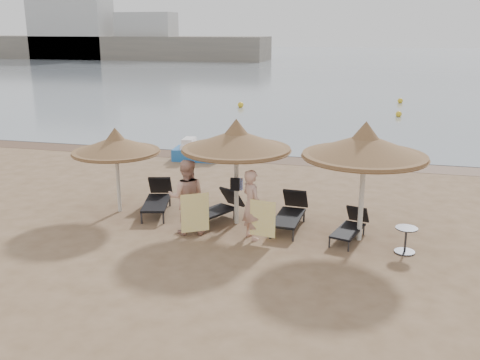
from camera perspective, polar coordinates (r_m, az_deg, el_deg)
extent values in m
plane|color=#8D6F53|center=(13.93, -1.31, -6.82)|extent=(160.00, 160.00, 0.00)
cube|color=slate|center=(92.60, 12.36, 12.22)|extent=(200.00, 140.00, 0.03)
cube|color=brown|center=(22.70, 5.05, 2.13)|extent=(200.00, 1.60, 0.01)
cube|color=slate|center=(102.61, -14.36, 13.53)|extent=(60.00, 10.00, 4.00)
cube|color=#ADACA9|center=(103.29, -17.59, 15.53)|extent=(14.00, 6.00, 12.00)
cube|color=#ADACA9|center=(97.71, -9.91, 14.86)|extent=(10.00, 5.00, 8.00)
cylinder|color=beige|center=(16.46, -12.87, -0.15)|extent=(0.11, 0.11, 1.89)
cone|color=brown|center=(16.19, -13.11, 3.74)|extent=(2.61, 2.61, 0.49)
cone|color=brown|center=(16.13, -13.18, 4.77)|extent=(0.63, 0.63, 0.40)
cylinder|color=brown|center=(16.24, -13.06, 2.93)|extent=(2.55, 2.55, 0.09)
cylinder|color=beige|center=(15.00, -0.39, -0.68)|extent=(0.13, 0.13, 2.21)
cone|color=brown|center=(14.67, -0.40, 4.32)|extent=(3.05, 3.05, 0.58)
cone|color=brown|center=(14.61, -0.40, 5.65)|extent=(0.74, 0.74, 0.47)
cylinder|color=brown|center=(14.73, -0.40, 3.28)|extent=(2.98, 2.98, 0.11)
cylinder|color=beige|center=(14.15, 12.83, -1.89)|extent=(0.13, 0.13, 2.31)
cone|color=brown|center=(13.80, 13.19, 3.64)|extent=(3.19, 3.19, 0.60)
cone|color=brown|center=(13.73, 13.28, 5.12)|extent=(0.77, 0.77, 0.49)
cylinder|color=brown|center=(13.86, 13.11, 2.49)|extent=(3.12, 3.12, 0.11)
cylinder|color=#303034|center=(15.51, -10.46, -4.07)|extent=(0.06, 0.06, 0.31)
cylinder|color=#303034|center=(15.41, -8.17, -4.09)|extent=(0.06, 0.06, 0.31)
cylinder|color=#303034|center=(16.96, -9.59, -2.27)|extent=(0.06, 0.06, 0.31)
cylinder|color=#303034|center=(16.88, -7.49, -2.28)|extent=(0.06, 0.06, 0.31)
cube|color=black|center=(16.18, -8.91, -2.44)|extent=(1.10, 1.79, 0.07)
cube|color=black|center=(17.02, -8.49, -0.54)|extent=(0.79, 0.63, 0.63)
cylinder|color=#303034|center=(14.98, -6.05, -4.65)|extent=(0.05, 0.05, 0.29)
cylinder|color=#303034|center=(14.58, -4.47, -5.19)|extent=(0.05, 0.05, 0.29)
cylinder|color=#303034|center=(15.95, -2.21, -3.27)|extent=(0.05, 0.05, 0.29)
cylinder|color=#303034|center=(15.57, -0.63, -3.74)|extent=(0.05, 0.05, 0.29)
cube|color=black|center=(15.23, -3.16, -3.51)|extent=(1.29, 1.70, 0.06)
cube|color=black|center=(15.79, -0.85, -1.82)|extent=(0.78, 0.69, 0.59)
cylinder|color=#303034|center=(14.22, 3.24, -5.70)|extent=(0.05, 0.05, 0.31)
cylinder|color=#303034|center=(14.10, 5.68, -5.95)|extent=(0.05, 0.05, 0.31)
cylinder|color=#303034|center=(15.62, 4.61, -3.71)|extent=(0.05, 0.05, 0.31)
cylinder|color=#303034|center=(15.51, 6.83, -3.92)|extent=(0.05, 0.05, 0.31)
cube|color=black|center=(14.84, 5.18, -4.02)|extent=(0.76, 1.68, 0.07)
cube|color=black|center=(15.65, 5.95, -1.96)|extent=(0.70, 0.50, 0.62)
cylinder|color=#303034|center=(13.84, 9.51, -6.64)|extent=(0.05, 0.05, 0.25)
cylinder|color=#303034|center=(13.70, 11.50, -7.00)|extent=(0.05, 0.05, 0.25)
cylinder|color=#303034|center=(14.96, 11.20, -4.98)|extent=(0.05, 0.05, 0.25)
cylinder|color=#303034|center=(14.82, 13.05, -5.29)|extent=(0.05, 0.05, 0.25)
cube|color=black|center=(14.31, 11.43, -5.32)|extent=(0.90, 1.45, 0.05)
cube|color=black|center=(14.95, 12.45, -3.56)|extent=(0.64, 0.51, 0.51)
cylinder|color=#303034|center=(14.03, 17.14, -7.32)|extent=(0.51, 0.51, 0.04)
cylinder|color=#303034|center=(13.92, 17.24, -6.16)|extent=(0.05, 0.05, 0.62)
cylinder|color=#303034|center=(13.80, 17.35, -4.94)|extent=(0.54, 0.54, 0.03)
imported|color=#D19E8A|center=(14.33, -5.74, -1.19)|extent=(1.24, 0.98, 2.38)
imported|color=#D19E8A|center=(13.92, 1.25, -2.05)|extent=(1.17, 1.17, 2.19)
cube|color=yellow|center=(14.05, -4.82, -3.51)|extent=(0.65, 0.41, 1.05)
cube|color=yellow|center=(13.75, 2.42, -4.14)|extent=(0.69, 0.13, 0.97)
cube|color=white|center=(15.16, -0.22, -0.42)|extent=(0.28, 0.12, 0.34)
cube|color=black|center=(14.82, -0.54, -0.46)|extent=(0.25, 0.09, 0.36)
cube|color=#2064B3|center=(22.74, -4.56, 2.79)|extent=(2.04, 1.29, 0.49)
cube|color=white|center=(22.67, -4.58, 3.55)|extent=(1.31, 1.07, 0.22)
cube|color=white|center=(22.72, -5.46, 4.08)|extent=(0.50, 0.83, 0.31)
sphere|color=yellow|center=(37.75, 0.07, 8.02)|extent=(0.41, 0.41, 0.41)
sphere|color=yellow|center=(41.76, 16.72, 8.10)|extent=(0.39, 0.39, 0.39)
sphere|color=yellow|center=(35.20, 16.57, 6.76)|extent=(0.38, 0.38, 0.38)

